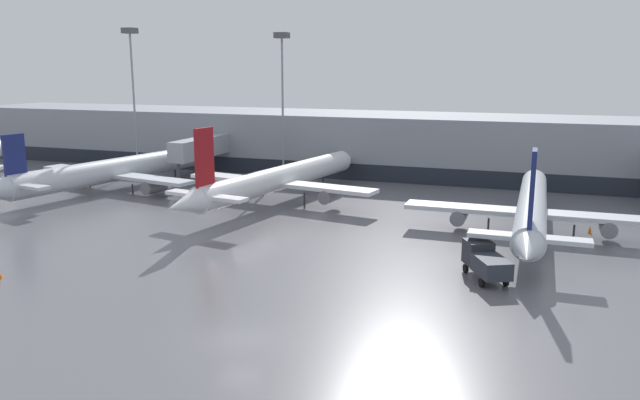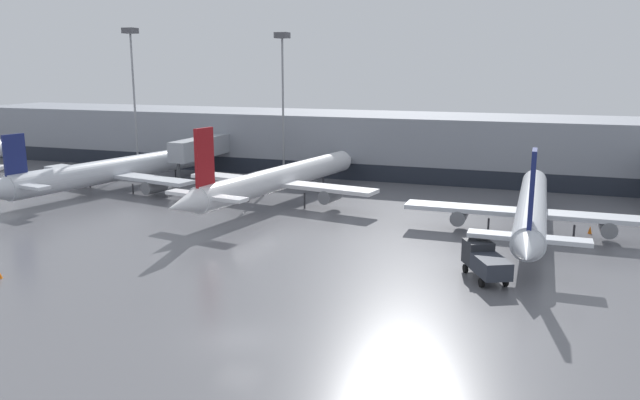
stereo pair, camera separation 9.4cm
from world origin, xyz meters
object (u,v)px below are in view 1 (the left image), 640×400
service_truck_1 (485,260)px  apron_light_mast_1 (132,62)px  parked_jet_2 (115,170)px  parked_jet_1 (532,208)px  parked_jet_4 (279,179)px  apron_light_mast_4 (282,66)px  traffic_cone_1 (590,230)px

service_truck_1 → apron_light_mast_1: 65.29m
parked_jet_2 → service_truck_1: parked_jet_2 is taller
parked_jet_1 → parked_jet_4: size_ratio=0.94×
parked_jet_2 → apron_light_mast_4: apron_light_mast_4 is taller
parked_jet_1 → service_truck_1: size_ratio=6.28×
parked_jet_1 → apron_light_mast_4: apron_light_mast_4 is taller
parked_jet_2 → apron_light_mast_1: bearing=34.4°
parked_jet_1 → parked_jet_4: (-28.66, 5.29, 0.27)m
parked_jet_2 → parked_jet_4: parked_jet_4 is taller
parked_jet_4 → apron_light_mast_1: apron_light_mast_1 is taller
service_truck_1 → apron_light_mast_4: bearing=14.6°
parked_jet_1 → service_truck_1: 14.55m
traffic_cone_1 → apron_light_mast_1: 66.98m
apron_light_mast_1 → traffic_cone_1: bearing=-13.4°
parked_jet_1 → traffic_cone_1: parked_jet_1 is taller
parked_jet_1 → parked_jet_2: (-52.54, 5.89, -0.16)m
parked_jet_4 → traffic_cone_1: size_ratio=49.90×
parked_jet_2 → traffic_cone_1: parked_jet_2 is taller
service_truck_1 → traffic_cone_1: service_truck_1 is taller
traffic_cone_1 → apron_light_mast_4: bearing=155.5°
parked_jet_1 → traffic_cone_1: size_ratio=47.02×
service_truck_1 → apron_light_mast_1: bearing=32.3°
parked_jet_2 → parked_jet_1: bearing=-85.0°
parked_jet_4 → service_truck_1: size_ratio=6.67×
parked_jet_1 → apron_light_mast_1: 62.03m
parked_jet_2 → apron_light_mast_1: (-5.15, 12.17, 14.08)m
parked_jet_2 → parked_jet_4: size_ratio=1.04×
parked_jet_2 → apron_light_mast_1: 19.31m
apron_light_mast_4 → parked_jet_1: bearing=-31.6°
parked_jet_4 → parked_jet_1: bearing=-90.8°
parked_jet_4 → service_truck_1: (25.66, -19.47, -1.57)m
service_truck_1 → apron_light_mast_1: (-54.69, 32.24, 15.23)m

